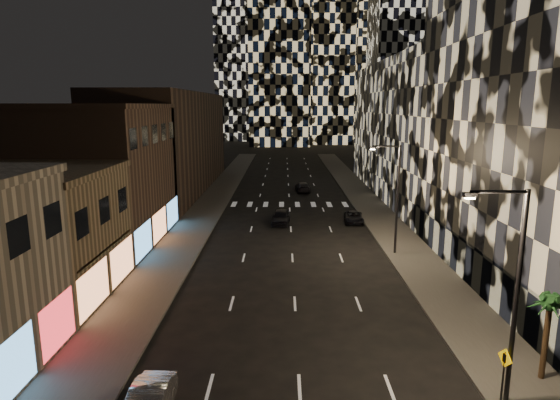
{
  "coord_description": "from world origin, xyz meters",
  "views": [
    {
      "loc": [
        -0.71,
        -7.57,
        12.3
      ],
      "look_at": [
        -0.97,
        23.31,
        6.0
      ],
      "focal_mm": 30.0,
      "sensor_mm": 36.0,
      "label": 1
    }
  ],
  "objects_px": {
    "ped_sign": "(504,367)",
    "car_dark_midlane": "(281,217)",
    "streetlight_near": "(512,283)",
    "streetlight_far": "(395,192)",
    "car_dark_oncoming": "(303,187)",
    "palm_tree": "(549,309)",
    "car_dark_rightlane": "(354,217)"
  },
  "relations": [
    {
      "from": "streetlight_far",
      "to": "car_dark_midlane",
      "type": "bearing_deg",
      "value": 132.54
    },
    {
      "from": "streetlight_far",
      "to": "palm_tree",
      "type": "distance_m",
      "value": 18.56
    },
    {
      "from": "streetlight_far",
      "to": "car_dark_midlane",
      "type": "xyz_separation_m",
      "value": [
        -9.37,
        10.21,
        -4.61
      ]
    },
    {
      "from": "streetlight_near",
      "to": "streetlight_far",
      "type": "relative_size",
      "value": 1.0
    },
    {
      "from": "ped_sign",
      "to": "palm_tree",
      "type": "relative_size",
      "value": 0.61
    },
    {
      "from": "car_dark_rightlane",
      "to": "palm_tree",
      "type": "relative_size",
      "value": 1.02
    },
    {
      "from": "car_dark_midlane",
      "to": "palm_tree",
      "type": "height_order",
      "value": "palm_tree"
    },
    {
      "from": "car_dark_midlane",
      "to": "car_dark_rightlane",
      "type": "distance_m",
      "value": 7.79
    },
    {
      "from": "car_dark_rightlane",
      "to": "car_dark_oncoming",
      "type": "bearing_deg",
      "value": 109.57
    },
    {
      "from": "ped_sign",
      "to": "palm_tree",
      "type": "xyz_separation_m",
      "value": [
        2.71,
        1.91,
        1.67
      ]
    },
    {
      "from": "streetlight_far",
      "to": "car_dark_midlane",
      "type": "height_order",
      "value": "streetlight_far"
    },
    {
      "from": "ped_sign",
      "to": "car_dark_midlane",
      "type": "bearing_deg",
      "value": 94.5
    },
    {
      "from": "car_dark_midlane",
      "to": "palm_tree",
      "type": "distance_m",
      "value": 31.05
    },
    {
      "from": "streetlight_near",
      "to": "ped_sign",
      "type": "bearing_deg",
      "value": -107.03
    },
    {
      "from": "streetlight_near",
      "to": "ped_sign",
      "type": "height_order",
      "value": "streetlight_near"
    },
    {
      "from": "streetlight_far",
      "to": "car_dark_oncoming",
      "type": "bearing_deg",
      "value": 102.39
    },
    {
      "from": "palm_tree",
      "to": "car_dark_oncoming",
      "type": "bearing_deg",
      "value": 100.8
    },
    {
      "from": "car_dark_oncoming",
      "to": "palm_tree",
      "type": "bearing_deg",
      "value": 97.45
    },
    {
      "from": "streetlight_far",
      "to": "car_dark_rightlane",
      "type": "relative_size",
      "value": 2.19
    },
    {
      "from": "streetlight_near",
      "to": "car_dark_midlane",
      "type": "relative_size",
      "value": 2.06
    },
    {
      "from": "streetlight_far",
      "to": "car_dark_oncoming",
      "type": "xyz_separation_m",
      "value": [
        -6.34,
        28.85,
        -4.67
      ]
    },
    {
      "from": "streetlight_near",
      "to": "car_dark_rightlane",
      "type": "xyz_separation_m",
      "value": [
        -1.61,
        30.81,
        -4.78
      ]
    },
    {
      "from": "car_dark_oncoming",
      "to": "palm_tree",
      "type": "height_order",
      "value": "palm_tree"
    },
    {
      "from": "car_dark_rightlane",
      "to": "palm_tree",
      "type": "distance_m",
      "value": 29.54
    },
    {
      "from": "streetlight_far",
      "to": "car_dark_oncoming",
      "type": "height_order",
      "value": "streetlight_far"
    },
    {
      "from": "car_dark_oncoming",
      "to": "car_dark_midlane",
      "type": "bearing_deg",
      "value": 77.42
    },
    {
      "from": "streetlight_far",
      "to": "car_dark_midlane",
      "type": "relative_size",
      "value": 2.06
    },
    {
      "from": "car_dark_rightlane",
      "to": "ped_sign",
      "type": "bearing_deg",
      "value": -82.25
    },
    {
      "from": "streetlight_near",
      "to": "palm_tree",
      "type": "distance_m",
      "value": 3.67
    },
    {
      "from": "car_dark_midlane",
      "to": "ped_sign",
      "type": "bearing_deg",
      "value": -68.47
    },
    {
      "from": "car_dark_midlane",
      "to": "palm_tree",
      "type": "xyz_separation_m",
      "value": [
        12.02,
        -28.49,
        2.74
      ]
    },
    {
      "from": "car_dark_midlane",
      "to": "palm_tree",
      "type": "bearing_deg",
      "value": -62.63
    }
  ]
}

